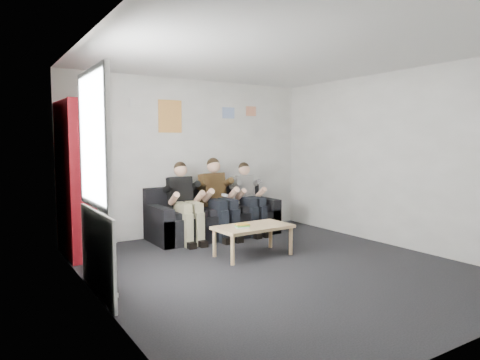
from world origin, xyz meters
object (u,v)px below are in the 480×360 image
object	(u,v)px
sofa	(213,218)
bookshelf	(76,179)
person_left	(185,202)
person_right	(249,198)
coffee_table	(253,229)
person_middle	(219,199)

from	to	relation	value
sofa	bookshelf	distance (m)	2.39
bookshelf	person_left	size ratio (longest dim) A/B	1.68
bookshelf	person_right	xyz separation A→B (m)	(2.87, -0.07, -0.46)
bookshelf	person_left	xyz separation A→B (m)	(1.64, -0.07, -0.44)
sofa	coffee_table	size ratio (longest dim) A/B	2.03
bookshelf	coffee_table	bearing A→B (deg)	-34.44
person_left	person_right	size ratio (longest dim) A/B	1.03
bookshelf	person_middle	xyz separation A→B (m)	(2.25, -0.07, -0.42)
coffee_table	person_left	distance (m)	1.36
sofa	person_right	size ratio (longest dim) A/B	1.76
sofa	bookshelf	bearing A→B (deg)	-176.70
person_left	person_middle	xyz separation A→B (m)	(0.62, -0.00, 0.02)
coffee_table	bookshelf	bearing A→B (deg)	147.79
person_left	person_middle	world-z (taller)	person_middle
sofa	person_right	bearing A→B (deg)	-17.74
person_middle	bookshelf	bearing A→B (deg)	171.32
person_middle	sofa	bearing A→B (deg)	83.17
sofa	person_left	world-z (taller)	person_left
person_middle	person_right	size ratio (longest dim) A/B	1.07
person_right	person_left	bearing A→B (deg)	177.39
bookshelf	coffee_table	size ratio (longest dim) A/B	2.01
coffee_table	person_right	distance (m)	1.49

